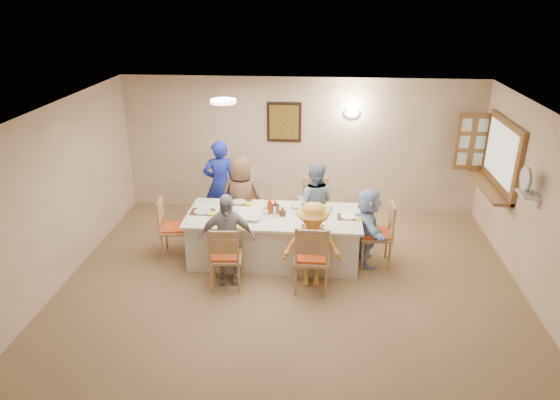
# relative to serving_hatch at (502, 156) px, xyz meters

# --- Properties ---
(ground) EXTENTS (7.00, 7.00, 0.00)m
(ground) POSITION_rel_serving_hatch_xyz_m (-3.21, -2.40, -1.50)
(ground) COLOR #9B7B55
(room_walls) EXTENTS (7.00, 7.00, 7.00)m
(room_walls) POSITION_rel_serving_hatch_xyz_m (-3.21, -2.40, 0.01)
(room_walls) COLOR #C8AF92
(room_walls) RESTS_ON ground
(wall_picture) EXTENTS (0.62, 0.05, 0.72)m
(wall_picture) POSITION_rel_serving_hatch_xyz_m (-3.51, 1.06, 0.20)
(wall_picture) COLOR black
(wall_picture) RESTS_ON room_walls
(wall_sconce) EXTENTS (0.26, 0.09, 0.18)m
(wall_sconce) POSITION_rel_serving_hatch_xyz_m (-2.31, 1.04, 0.40)
(wall_sconce) COLOR white
(wall_sconce) RESTS_ON room_walls
(ceiling_light) EXTENTS (0.36, 0.36, 0.05)m
(ceiling_light) POSITION_rel_serving_hatch_xyz_m (-4.21, -0.90, 0.97)
(ceiling_light) COLOR white
(ceiling_light) RESTS_ON room_walls
(serving_hatch) EXTENTS (0.06, 1.50, 1.15)m
(serving_hatch) POSITION_rel_serving_hatch_xyz_m (0.00, 0.00, 0.00)
(serving_hatch) COLOR brown
(serving_hatch) RESTS_ON room_walls
(hatch_sill) EXTENTS (0.30, 1.50, 0.05)m
(hatch_sill) POSITION_rel_serving_hatch_xyz_m (-0.12, 0.00, -0.53)
(hatch_sill) COLOR brown
(hatch_sill) RESTS_ON room_walls
(shutter_door) EXTENTS (0.55, 0.04, 1.00)m
(shutter_door) POSITION_rel_serving_hatch_xyz_m (-0.26, 0.76, 0.00)
(shutter_door) COLOR brown
(shutter_door) RESTS_ON room_walls
(fan_shelf) EXTENTS (0.22, 0.36, 0.03)m
(fan_shelf) POSITION_rel_serving_hatch_xyz_m (-0.08, -1.35, -0.10)
(fan_shelf) COLOR white
(fan_shelf) RESTS_ON room_walls
(desk_fan) EXTENTS (0.30, 0.30, 0.28)m
(desk_fan) POSITION_rel_serving_hatch_xyz_m (-0.11, -1.35, 0.05)
(desk_fan) COLOR #A5A5A8
(desk_fan) RESTS_ON fan_shelf
(dining_table) EXTENTS (2.63, 1.11, 0.76)m
(dining_table) POSITION_rel_serving_hatch_xyz_m (-3.51, -0.89, -1.12)
(dining_table) COLOR silver
(dining_table) RESTS_ON ground
(chair_back_left) EXTENTS (0.48, 0.48, 0.93)m
(chair_back_left) POSITION_rel_serving_hatch_xyz_m (-4.11, -0.09, -1.04)
(chair_back_left) COLOR tan
(chair_back_left) RESTS_ON ground
(chair_back_right) EXTENTS (0.51, 0.51, 1.01)m
(chair_back_right) POSITION_rel_serving_hatch_xyz_m (-2.91, -0.09, -1.00)
(chair_back_right) COLOR tan
(chair_back_right) RESTS_ON ground
(chair_front_left) EXTENTS (0.50, 0.50, 0.96)m
(chair_front_left) POSITION_rel_serving_hatch_xyz_m (-4.11, -1.69, -1.02)
(chair_front_left) COLOR tan
(chair_front_left) RESTS_ON ground
(chair_front_right) EXTENTS (0.50, 0.50, 1.04)m
(chair_front_right) POSITION_rel_serving_hatch_xyz_m (-2.91, -1.69, -0.98)
(chair_front_right) COLOR tan
(chair_front_right) RESTS_ON ground
(chair_left_end) EXTENTS (0.51, 0.51, 0.96)m
(chair_left_end) POSITION_rel_serving_hatch_xyz_m (-5.06, -0.89, -1.02)
(chair_left_end) COLOR tan
(chair_left_end) RESTS_ON ground
(chair_right_end) EXTENTS (0.49, 0.49, 1.01)m
(chair_right_end) POSITION_rel_serving_hatch_xyz_m (-1.96, -0.89, -0.99)
(chair_right_end) COLOR tan
(chair_right_end) RESTS_ON ground
(diner_back_left) EXTENTS (0.73, 0.49, 1.44)m
(diner_back_left) POSITION_rel_serving_hatch_xyz_m (-4.11, -0.21, -0.78)
(diner_back_left) COLOR brown
(diner_back_left) RESTS_ON ground
(diner_back_right) EXTENTS (0.81, 0.70, 1.38)m
(diner_back_right) POSITION_rel_serving_hatch_xyz_m (-2.91, -0.21, -0.81)
(diner_back_right) COLOR #8096AE
(diner_back_right) RESTS_ON ground
(diner_front_left) EXTENTS (0.89, 0.57, 1.35)m
(diner_front_left) POSITION_rel_serving_hatch_xyz_m (-4.11, -1.57, -0.83)
(diner_front_left) COLOR #A7A7A9
(diner_front_left) RESTS_ON ground
(diner_front_right) EXTENTS (0.87, 0.56, 1.26)m
(diner_front_right) POSITION_rel_serving_hatch_xyz_m (-2.91, -1.57, -0.87)
(diner_front_right) COLOR #F4B242
(diner_front_right) RESTS_ON ground
(diner_right_end) EXTENTS (1.21, 0.60, 1.23)m
(diner_right_end) POSITION_rel_serving_hatch_xyz_m (-2.09, -0.89, -0.89)
(diner_right_end) COLOR #AEC7F3
(diner_right_end) RESTS_ON ground
(caregiver) EXTENTS (0.79, 0.72, 1.57)m
(caregiver) POSITION_rel_serving_hatch_xyz_m (-4.56, 0.26, -0.72)
(caregiver) COLOR #1F2EB4
(caregiver) RESTS_ON ground
(placemat_fl) EXTENTS (0.33, 0.25, 0.01)m
(placemat_fl) POSITION_rel_serving_hatch_xyz_m (-4.11, -1.31, -0.74)
(placemat_fl) COLOR #472B19
(placemat_fl) RESTS_ON dining_table
(plate_fl) EXTENTS (0.24, 0.24, 0.01)m
(plate_fl) POSITION_rel_serving_hatch_xyz_m (-4.11, -1.31, -0.73)
(plate_fl) COLOR white
(plate_fl) RESTS_ON dining_table
(napkin_fl) EXTENTS (0.13, 0.13, 0.01)m
(napkin_fl) POSITION_rel_serving_hatch_xyz_m (-3.93, -1.36, -0.73)
(napkin_fl) COLOR #E8FA34
(napkin_fl) RESTS_ON dining_table
(placemat_fr) EXTENTS (0.32, 0.24, 0.01)m
(placemat_fr) POSITION_rel_serving_hatch_xyz_m (-2.91, -1.31, -0.74)
(placemat_fr) COLOR #472B19
(placemat_fr) RESTS_ON dining_table
(plate_fr) EXTENTS (0.26, 0.26, 0.02)m
(plate_fr) POSITION_rel_serving_hatch_xyz_m (-2.91, -1.31, -0.73)
(plate_fr) COLOR white
(plate_fr) RESTS_ON dining_table
(napkin_fr) EXTENTS (0.13, 0.13, 0.01)m
(napkin_fr) POSITION_rel_serving_hatch_xyz_m (-2.73, -1.36, -0.73)
(napkin_fr) COLOR #E8FA34
(napkin_fr) RESTS_ON dining_table
(placemat_bl) EXTENTS (0.38, 0.28, 0.01)m
(placemat_bl) POSITION_rel_serving_hatch_xyz_m (-4.11, -0.47, -0.74)
(placemat_bl) COLOR #472B19
(placemat_bl) RESTS_ON dining_table
(plate_bl) EXTENTS (0.23, 0.23, 0.01)m
(plate_bl) POSITION_rel_serving_hatch_xyz_m (-4.11, -0.47, -0.73)
(plate_bl) COLOR white
(plate_bl) RESTS_ON dining_table
(napkin_bl) EXTENTS (0.13, 0.13, 0.01)m
(napkin_bl) POSITION_rel_serving_hatch_xyz_m (-3.93, -0.52, -0.73)
(napkin_bl) COLOR #E8FA34
(napkin_bl) RESTS_ON dining_table
(placemat_br) EXTENTS (0.37, 0.27, 0.01)m
(placemat_br) POSITION_rel_serving_hatch_xyz_m (-2.91, -0.47, -0.74)
(placemat_br) COLOR #472B19
(placemat_br) RESTS_ON dining_table
(plate_br) EXTENTS (0.24, 0.24, 0.01)m
(plate_br) POSITION_rel_serving_hatch_xyz_m (-2.91, -0.47, -0.73)
(plate_br) COLOR white
(plate_br) RESTS_ON dining_table
(napkin_br) EXTENTS (0.13, 0.13, 0.01)m
(napkin_br) POSITION_rel_serving_hatch_xyz_m (-2.73, -0.52, -0.73)
(napkin_br) COLOR #E8FA34
(napkin_br) RESTS_ON dining_table
(placemat_le) EXTENTS (0.36, 0.27, 0.01)m
(placemat_le) POSITION_rel_serving_hatch_xyz_m (-4.61, -0.89, -0.74)
(placemat_le) COLOR #472B19
(placemat_le) RESTS_ON dining_table
(plate_le) EXTENTS (0.25, 0.25, 0.02)m
(plate_le) POSITION_rel_serving_hatch_xyz_m (-4.61, -0.89, -0.73)
(plate_le) COLOR white
(plate_le) RESTS_ON dining_table
(napkin_le) EXTENTS (0.14, 0.14, 0.01)m
(napkin_le) POSITION_rel_serving_hatch_xyz_m (-4.43, -0.94, -0.73)
(napkin_le) COLOR #E8FA34
(napkin_le) RESTS_ON dining_table
(placemat_re) EXTENTS (0.33, 0.25, 0.01)m
(placemat_re) POSITION_rel_serving_hatch_xyz_m (-2.39, -0.89, -0.74)
(placemat_re) COLOR #472B19
(placemat_re) RESTS_ON dining_table
(plate_re) EXTENTS (0.23, 0.23, 0.01)m
(plate_re) POSITION_rel_serving_hatch_xyz_m (-2.39, -0.89, -0.73)
(plate_re) COLOR white
(plate_re) RESTS_ON dining_table
(napkin_re) EXTENTS (0.14, 0.14, 0.01)m
(napkin_re) POSITION_rel_serving_hatch_xyz_m (-2.21, -0.94, -0.73)
(napkin_re) COLOR #E8FA34
(napkin_re) RESTS_ON dining_table
(teacup_a) EXTENTS (0.14, 0.14, 0.09)m
(teacup_a) POSITION_rel_serving_hatch_xyz_m (-4.30, -1.18, -0.69)
(teacup_a) COLOR white
(teacup_a) RESTS_ON dining_table
(teacup_b) EXTENTS (0.14, 0.14, 0.08)m
(teacup_b) POSITION_rel_serving_hatch_xyz_m (-3.10, -0.33, -0.70)
(teacup_b) COLOR white
(teacup_b) RESTS_ON dining_table
(bowl_a) EXTENTS (0.27, 0.27, 0.05)m
(bowl_a) POSITION_rel_serving_hatch_xyz_m (-3.79, -1.12, -0.71)
(bowl_a) COLOR white
(bowl_a) RESTS_ON dining_table
(bowl_b) EXTENTS (0.30, 0.30, 0.06)m
(bowl_b) POSITION_rel_serving_hatch_xyz_m (-3.20, -0.60, -0.71)
(bowl_b) COLOR white
(bowl_b) RESTS_ON dining_table
(condiment_ketchup) EXTENTS (0.12, 0.12, 0.25)m
(condiment_ketchup) POSITION_rel_serving_hatch_xyz_m (-3.58, -0.84, -0.61)
(condiment_ketchup) COLOR #A6350E
(condiment_ketchup) RESTS_ON dining_table
(condiment_brown) EXTENTS (0.15, 0.15, 0.20)m
(condiment_brown) POSITION_rel_serving_hatch_xyz_m (-3.49, -0.82, -0.64)
(condiment_brown) COLOR #4C2E14
(condiment_brown) RESTS_ON dining_table
(condiment_malt) EXTENTS (0.17, 0.17, 0.15)m
(condiment_malt) POSITION_rel_serving_hatch_xyz_m (-3.38, -0.92, -0.67)
(condiment_malt) COLOR #4C2E14
(condiment_malt) RESTS_ON dining_table
(drinking_glass) EXTENTS (0.07, 0.07, 0.10)m
(drinking_glass) POSITION_rel_serving_hatch_xyz_m (-3.66, -0.84, -0.68)
(drinking_glass) COLOR silver
(drinking_glass) RESTS_ON dining_table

